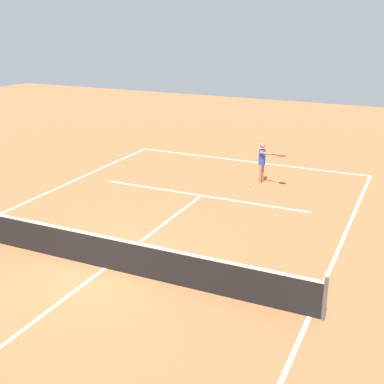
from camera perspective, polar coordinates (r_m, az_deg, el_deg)
name	(u,v)px	position (r m, az deg, el deg)	size (l,w,h in m)	color
ground_plane	(105,268)	(14.00, -9.78, -8.46)	(60.00, 60.00, 0.00)	#B76038
court_lines	(105,268)	(14.00, -9.78, -8.45)	(11.16, 23.51, 0.01)	white
tennis_net	(104,251)	(13.78, -9.89, -6.63)	(11.76, 0.10, 1.07)	#4C4C51
player_serving	(263,159)	(20.57, 8.02, 3.67)	(1.23, 0.76, 1.66)	#9E704C
tennis_ball	(250,186)	(20.32, 6.59, 0.73)	(0.07, 0.07, 0.07)	#CCE033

